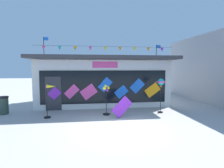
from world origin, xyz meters
TOP-DOWN VIEW (x-y plane):
  - ground_plane at (0.00, 0.00)m, footprint 80.00×80.00m
  - kite_shop_building at (-0.14, 5.57)m, footprint 8.92×5.03m
  - wind_spinner_far_left at (-3.06, 1.94)m, footprint 0.64×0.33m
  - wind_spinner_left at (-0.21, 2.14)m, footprint 0.39×0.38m
  - wind_spinner_center_left at (2.86, 2.22)m, footprint 0.37×0.37m
  - trash_bin at (-5.73, 3.03)m, footprint 0.52×0.52m
  - display_kite_on_ground at (0.52, 1.47)m, footprint 1.11×0.18m

SIDE VIEW (x-z plane):
  - ground_plane at x=0.00m, z-range 0.00..0.00m
  - trash_bin at x=-5.73m, z-range 0.01..0.98m
  - display_kite_on_ground at x=0.52m, z-range 0.00..1.11m
  - wind_spinner_left at x=-0.21m, z-range 0.16..1.80m
  - wind_spinner_far_left at x=-3.06m, z-range 0.28..1.97m
  - wind_spinner_center_left at x=2.86m, z-range 0.63..2.55m
  - kite_shop_building at x=-0.14m, z-range -0.67..3.96m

